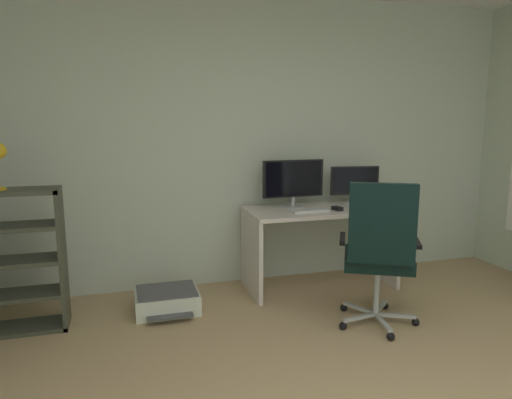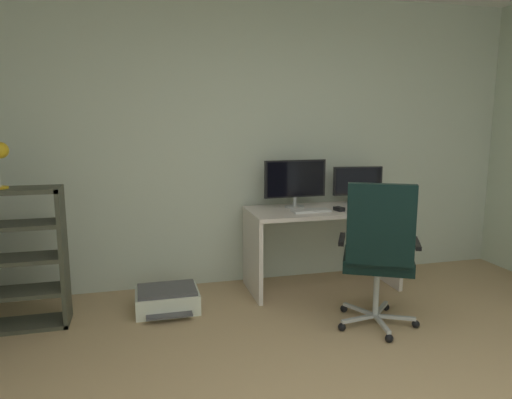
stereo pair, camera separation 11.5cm
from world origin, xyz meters
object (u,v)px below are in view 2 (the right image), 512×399
object	(u,v)px
monitor_main	(295,180)
office_chair	(379,250)
monitor_secondary	(358,183)
desk	(322,231)
computer_mouse	(339,209)
keyboard	(311,211)
desk_lamp	(0,155)
printer	(167,299)

from	to	relation	value
monitor_main	office_chair	distance (m)	1.17
monitor_secondary	desk	bearing A→B (deg)	-163.31
monitor_main	computer_mouse	distance (m)	0.48
keyboard	desk_lamp	bearing A→B (deg)	179.95
computer_mouse	desk_lamp	bearing A→B (deg)	168.40
computer_mouse	office_chair	world-z (taller)	office_chair
monitor_main	office_chair	bearing A→B (deg)	-75.79
computer_mouse	printer	distance (m)	1.68
monitor_main	desk	bearing A→B (deg)	-28.15
desk_lamp	desk	bearing A→B (deg)	5.12
desk	computer_mouse	world-z (taller)	computer_mouse
monitor_main	monitor_secondary	distance (m)	0.63
desk	computer_mouse	bearing A→B (deg)	-51.64
printer	office_chair	bearing A→B (deg)	-27.38
monitor_main	computer_mouse	world-z (taller)	monitor_main
desk	keyboard	distance (m)	0.29
desk_lamp	monitor_main	bearing A→B (deg)	8.52
computer_mouse	desk_lamp	world-z (taller)	desk_lamp
monitor_secondary	printer	xyz separation A→B (m)	(-1.84, -0.31, -0.87)
computer_mouse	monitor_main	bearing A→B (deg)	128.89
desk	monitor_main	xyz separation A→B (m)	(-0.23, 0.12, 0.46)
computer_mouse	printer	bearing A→B (deg)	168.36
monitor_main	desk_lamp	world-z (taller)	desk_lamp
keyboard	desk_lamp	world-z (taller)	desk_lamp
keyboard	computer_mouse	size ratio (longest dim) A/B	3.40
office_chair	printer	size ratio (longest dim) A/B	2.21
office_chair	computer_mouse	bearing A→B (deg)	86.01
desk	computer_mouse	xyz separation A→B (m)	(0.10, -0.13, 0.22)
monitor_main	desk_lamp	size ratio (longest dim) A/B	1.75
desk_lamp	printer	xyz separation A→B (m)	(1.14, 0.04, -1.22)
desk	desk_lamp	size ratio (longest dim) A/B	4.06
office_chair	printer	xyz separation A→B (m)	(-1.48, 0.77, -0.53)
desk	desk_lamp	bearing A→B (deg)	-174.88
monitor_secondary	computer_mouse	bearing A→B (deg)	-139.97
desk	printer	xyz separation A→B (m)	(-1.43, -0.19, -0.45)
keyboard	computer_mouse	xyz separation A→B (m)	(0.26, -0.02, 0.01)
keyboard	printer	world-z (taller)	keyboard
computer_mouse	office_chair	xyz separation A→B (m)	(-0.06, -0.82, -0.14)
desk	printer	size ratio (longest dim) A/B	2.66
monitor_main	monitor_secondary	world-z (taller)	monitor_main
monitor_secondary	desk_lamp	world-z (taller)	desk_lamp
monitor_secondary	computer_mouse	xyz separation A→B (m)	(-0.30, -0.25, -0.19)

